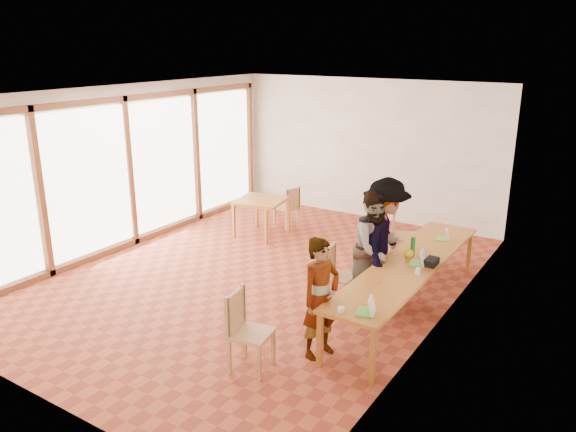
# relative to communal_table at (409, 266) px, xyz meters

# --- Properties ---
(ground) EXTENTS (8.00, 8.00, 0.00)m
(ground) POSITION_rel_communal_table_xyz_m (-2.50, -0.13, -0.70)
(ground) COLOR #9B4125
(ground) RESTS_ON ground
(wall_back) EXTENTS (6.00, 0.10, 3.00)m
(wall_back) POSITION_rel_communal_table_xyz_m (-2.50, 3.87, 0.80)
(wall_back) COLOR white
(wall_back) RESTS_ON ground
(wall_front) EXTENTS (6.00, 0.10, 3.00)m
(wall_front) POSITION_rel_communal_table_xyz_m (-2.50, -4.13, 0.80)
(wall_front) COLOR white
(wall_front) RESTS_ON ground
(wall_right) EXTENTS (0.10, 8.00, 3.00)m
(wall_right) POSITION_rel_communal_table_xyz_m (0.50, -0.13, 0.80)
(wall_right) COLOR white
(wall_right) RESTS_ON ground
(window_wall) EXTENTS (0.10, 8.00, 3.00)m
(window_wall) POSITION_rel_communal_table_xyz_m (-5.46, -0.13, 0.80)
(window_wall) COLOR white
(window_wall) RESTS_ON ground
(ceiling) EXTENTS (6.00, 8.00, 0.04)m
(ceiling) POSITION_rel_communal_table_xyz_m (-2.50, -0.13, 2.32)
(ceiling) COLOR white
(ceiling) RESTS_ON wall_back
(communal_table) EXTENTS (0.80, 4.00, 0.75)m
(communal_table) POSITION_rel_communal_table_xyz_m (0.00, 0.00, 0.00)
(communal_table) COLOR #B87828
(communal_table) RESTS_ON ground
(side_table) EXTENTS (0.90, 0.90, 0.75)m
(side_table) POSITION_rel_communal_table_xyz_m (-3.68, 1.57, -0.03)
(side_table) COLOR #B87828
(side_table) RESTS_ON ground
(chair_near) EXTENTS (0.52, 0.52, 0.52)m
(chair_near) POSITION_rel_communal_table_xyz_m (-1.09, -2.44, -0.11)
(chair_near) COLOR tan
(chair_near) RESTS_ON ground
(chair_mid) EXTENTS (0.42, 0.42, 0.46)m
(chair_mid) POSITION_rel_communal_table_xyz_m (-1.04, -0.27, -0.18)
(chair_mid) COLOR tan
(chair_mid) RESTS_ON ground
(chair_far) EXTENTS (0.44, 0.44, 0.47)m
(chair_far) POSITION_rel_communal_table_xyz_m (-0.96, 0.97, -0.16)
(chair_far) COLOR tan
(chair_far) RESTS_ON ground
(chair_empty) EXTENTS (0.63, 0.63, 0.55)m
(chair_empty) POSITION_rel_communal_table_xyz_m (-0.81, 1.68, -0.07)
(chair_empty) COLOR tan
(chair_empty) RESTS_ON ground
(chair_spare) EXTENTS (0.48, 0.48, 0.46)m
(chair_spare) POSITION_rel_communal_table_xyz_m (-3.47, 2.31, -0.17)
(chair_spare) COLOR tan
(chair_spare) RESTS_ON ground
(person_near) EXTENTS (0.52, 0.64, 1.53)m
(person_near) POSITION_rel_communal_table_xyz_m (-0.47, -1.70, 0.06)
(person_near) COLOR gray
(person_near) RESTS_ON ground
(person_mid) EXTENTS (0.92, 1.03, 1.73)m
(person_mid) POSITION_rel_communal_table_xyz_m (-0.52, -0.01, 0.16)
(person_mid) COLOR gray
(person_mid) RESTS_ON ground
(person_far) EXTENTS (0.94, 1.33, 1.88)m
(person_far) POSITION_rel_communal_table_xyz_m (-0.46, 0.17, 0.24)
(person_far) COLOR gray
(person_far) RESTS_ON ground
(laptop_near) EXTENTS (0.26, 0.27, 0.20)m
(laptop_near) POSITION_rel_communal_table_xyz_m (0.16, -1.73, 0.10)
(laptop_near) COLOR #65D643
(laptop_near) RESTS_ON communal_table
(laptop_mid) EXTENTS (0.26, 0.28, 0.21)m
(laptop_mid) POSITION_rel_communal_table_xyz_m (0.15, 0.00, 0.10)
(laptop_mid) COLOR #65D643
(laptop_mid) RESTS_ON communal_table
(laptop_far) EXTENTS (0.24, 0.25, 0.18)m
(laptop_far) POSITION_rel_communal_table_xyz_m (0.12, 1.20, 0.10)
(laptop_far) COLOR #65D643
(laptop_far) RESTS_ON communal_table
(yellow_mug) EXTENTS (0.16, 0.16, 0.10)m
(yellow_mug) POSITION_rel_communal_table_xyz_m (-0.09, 0.19, 0.10)
(yellow_mug) COLOR yellow
(yellow_mug) RESTS_ON communal_table
(green_bottle) EXTENTS (0.07, 0.07, 0.28)m
(green_bottle) POSITION_rel_communal_table_xyz_m (-0.07, 0.29, 0.19)
(green_bottle) COLOR #1E7430
(green_bottle) RESTS_ON communal_table
(clear_glass) EXTENTS (0.07, 0.07, 0.09)m
(clear_glass) POSITION_rel_communal_table_xyz_m (0.25, -0.34, 0.09)
(clear_glass) COLOR silver
(clear_glass) RESTS_ON communal_table
(condiment_cup) EXTENTS (0.08, 0.08, 0.06)m
(condiment_cup) POSITION_rel_communal_table_xyz_m (-0.11, -1.86, 0.08)
(condiment_cup) COLOR white
(condiment_cup) RESTS_ON communal_table
(pink_phone) EXTENTS (0.05, 0.10, 0.01)m
(pink_phone) POSITION_rel_communal_table_xyz_m (-0.10, -0.86, 0.05)
(pink_phone) COLOR #E13E4F
(pink_phone) RESTS_ON communal_table
(black_pouch) EXTENTS (0.16, 0.26, 0.09)m
(black_pouch) POSITION_rel_communal_table_xyz_m (0.28, 0.09, 0.09)
(black_pouch) COLOR black
(black_pouch) RESTS_ON communal_table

